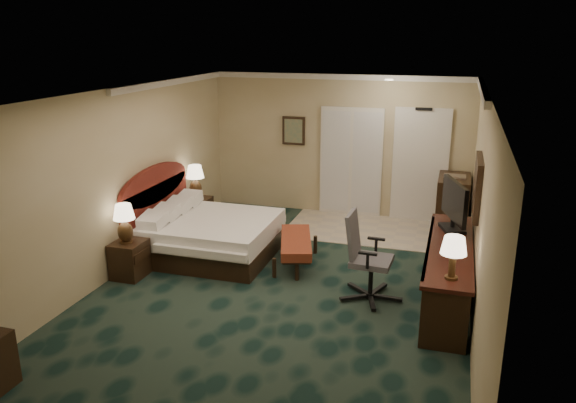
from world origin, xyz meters
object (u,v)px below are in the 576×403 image
(desk_chair, at_px, (372,257))
(minibar, at_px, (452,205))
(tv, at_px, (454,206))
(lamp_near, at_px, (125,224))
(lamp_far, at_px, (195,182))
(bed, at_px, (213,237))
(nightstand_near, at_px, (130,259))
(bed_bench, at_px, (296,251))
(nightstand_far, at_px, (197,213))
(desk, at_px, (448,274))

(desk_chair, distance_m, minibar, 3.18)
(minibar, bearing_deg, tv, -89.49)
(lamp_near, distance_m, lamp_far, 2.28)
(bed, height_order, nightstand_near, bed)
(lamp_far, xyz_separation_m, tv, (4.47, -1.06, 0.26))
(bed, distance_m, minibar, 4.25)
(nightstand_near, bearing_deg, bed, 53.91)
(bed, xyz_separation_m, bed_bench, (1.38, -0.00, -0.09))
(nightstand_near, relative_size, bed_bench, 0.42)
(nightstand_far, xyz_separation_m, bed_bench, (2.19, -1.09, -0.07))
(nightstand_far, relative_size, lamp_far, 0.93)
(nightstand_near, relative_size, lamp_near, 0.93)
(bed, xyz_separation_m, desk, (3.64, -0.59, 0.09))
(lamp_near, distance_m, desk, 4.52)
(tv, distance_m, desk_chair, 1.43)
(nightstand_far, bearing_deg, desk_chair, -28.78)
(nightstand_near, xyz_separation_m, nightstand_far, (0.01, 2.21, 0.01))
(lamp_near, bearing_deg, nightstand_near, 73.56)
(bed_bench, height_order, minibar, minibar)
(bed_bench, distance_m, minibar, 3.17)
(lamp_far, bearing_deg, nightstand_far, -65.56)
(lamp_far, relative_size, tv, 0.67)
(bed_bench, xyz_separation_m, minibar, (2.24, 2.22, 0.29))
(tv, height_order, desk_chair, tv)
(minibar, bearing_deg, desk, -89.83)
(desk_chair, bearing_deg, nightstand_far, 153.97)
(lamp_far, relative_size, desk, 0.23)
(nightstand_near, relative_size, desk_chair, 0.45)
(bed, relative_size, desk, 0.71)
(bed_bench, bearing_deg, nightstand_far, 136.70)
(bed_bench, distance_m, tv, 2.44)
(lamp_near, xyz_separation_m, bed_bench, (2.21, 1.15, -0.61))
(bed_bench, height_order, tv, tv)
(tv, bearing_deg, bed, 162.00)
(nightstand_far, xyz_separation_m, tv, (4.45, -1.03, 0.85))
(desk, bearing_deg, minibar, 90.17)
(nightstand_near, distance_m, lamp_near, 0.56)
(bed, relative_size, desk_chair, 1.61)
(lamp_far, distance_m, desk_chair, 3.99)
(lamp_near, height_order, desk, lamp_near)
(tv, bearing_deg, nightstand_near, 175.92)
(tv, height_order, minibar, tv)
(nightstand_far, distance_m, minibar, 4.58)
(lamp_near, relative_size, desk_chair, 0.49)
(nightstand_far, height_order, desk, desk)
(lamp_far, relative_size, minibar, 0.59)
(nightstand_near, bearing_deg, tv, 14.86)
(bed_bench, xyz_separation_m, desk, (2.25, -0.58, 0.17))
(lamp_near, bearing_deg, bed_bench, 27.54)
(lamp_far, bearing_deg, bed_bench, -26.99)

